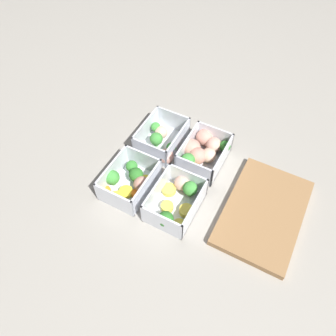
# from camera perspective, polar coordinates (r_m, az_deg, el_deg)

# --- Properties ---
(ground_plane) EXTENTS (4.00, 4.00, 0.00)m
(ground_plane) POSITION_cam_1_polar(r_m,az_deg,el_deg) (0.89, 0.00, -0.90)
(ground_plane) COLOR gray
(container_near_left) EXTENTS (0.16, 0.13, 0.07)m
(container_near_left) POSITION_cam_1_polar(r_m,az_deg,el_deg) (0.93, -1.10, 4.87)
(container_near_left) COLOR silver
(container_near_left) RESTS_ON ground_plane
(container_near_right) EXTENTS (0.15, 0.12, 0.07)m
(container_near_right) POSITION_cam_1_polar(r_m,az_deg,el_deg) (0.85, -6.68, -2.24)
(container_near_right) COLOR silver
(container_near_right) RESTS_ON ground_plane
(container_far_left) EXTENTS (0.17, 0.13, 0.07)m
(container_far_left) POSITION_cam_1_polar(r_m,az_deg,el_deg) (0.91, 5.96, 2.94)
(container_far_left) COLOR silver
(container_far_left) RESTS_ON ground_plane
(container_far_right) EXTENTS (0.16, 0.11, 0.07)m
(container_far_right) POSITION_cam_1_polar(r_m,az_deg,el_deg) (0.81, 1.54, -5.77)
(container_far_right) COLOR silver
(container_far_right) RESTS_ON ground_plane
(cutting_board) EXTENTS (0.28, 0.18, 0.02)m
(cutting_board) POSITION_cam_1_polar(r_m,az_deg,el_deg) (0.85, 16.35, -7.25)
(cutting_board) COLOR olive
(cutting_board) RESTS_ON ground_plane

